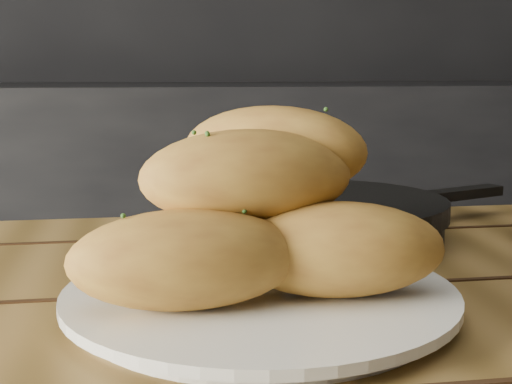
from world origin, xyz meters
TOP-DOWN VIEW (x-y plane):
  - counter at (0.00, 1.70)m, footprint 2.80×0.60m
  - plate at (0.22, 0.51)m, footprint 0.30×0.30m
  - bread_rolls at (0.21, 0.51)m, footprint 0.28×0.22m
  - skillet at (0.32, 0.74)m, footprint 0.40×0.27m

SIDE VIEW (x-z plane):
  - counter at x=0.00m, z-range 0.00..0.90m
  - plate at x=0.22m, z-range 0.75..0.77m
  - skillet at x=0.32m, z-range 0.75..0.80m
  - bread_rolls at x=0.21m, z-range 0.76..0.90m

